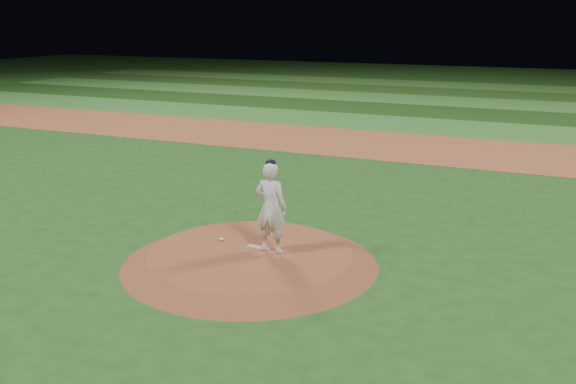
# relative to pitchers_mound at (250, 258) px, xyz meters

# --- Properties ---
(ground) EXTENTS (120.00, 120.00, 0.00)m
(ground) POSITION_rel_pitchers_mound_xyz_m (0.00, 0.00, -0.12)
(ground) COLOR #21521A
(ground) RESTS_ON ground
(infield_dirt_band) EXTENTS (70.00, 6.00, 0.02)m
(infield_dirt_band) POSITION_rel_pitchers_mound_xyz_m (0.00, 14.00, -0.12)
(infield_dirt_band) COLOR #A15532
(infield_dirt_band) RESTS_ON ground
(outfield_stripe_0) EXTENTS (70.00, 5.00, 0.02)m
(outfield_stripe_0) POSITION_rel_pitchers_mound_xyz_m (0.00, 19.50, -0.12)
(outfield_stripe_0) COLOR #347A2C
(outfield_stripe_0) RESTS_ON ground
(outfield_stripe_1) EXTENTS (70.00, 5.00, 0.02)m
(outfield_stripe_1) POSITION_rel_pitchers_mound_xyz_m (0.00, 24.50, -0.12)
(outfield_stripe_1) COLOR #1B4215
(outfield_stripe_1) RESTS_ON ground
(outfield_stripe_2) EXTENTS (70.00, 5.00, 0.02)m
(outfield_stripe_2) POSITION_rel_pitchers_mound_xyz_m (0.00, 29.50, -0.12)
(outfield_stripe_2) COLOR #3A7A2C
(outfield_stripe_2) RESTS_ON ground
(outfield_stripe_3) EXTENTS (70.00, 5.00, 0.02)m
(outfield_stripe_3) POSITION_rel_pitchers_mound_xyz_m (0.00, 34.50, -0.12)
(outfield_stripe_3) COLOR #224C18
(outfield_stripe_3) RESTS_ON ground
(outfield_stripe_4) EXTENTS (70.00, 5.00, 0.02)m
(outfield_stripe_4) POSITION_rel_pitchers_mound_xyz_m (0.00, 39.50, -0.12)
(outfield_stripe_4) COLOR #3C7329
(outfield_stripe_4) RESTS_ON ground
(outfield_stripe_5) EXTENTS (70.00, 5.00, 0.02)m
(outfield_stripe_5) POSITION_rel_pitchers_mound_xyz_m (0.00, 44.50, -0.12)
(outfield_stripe_5) COLOR #1D4E19
(outfield_stripe_5) RESTS_ON ground
(pitchers_mound) EXTENTS (5.50, 5.50, 0.25)m
(pitchers_mound) POSITION_rel_pitchers_mound_xyz_m (0.00, 0.00, 0.00)
(pitchers_mound) COLOR brown
(pitchers_mound) RESTS_ON ground
(pitching_rubber) EXTENTS (0.54, 0.19, 0.03)m
(pitching_rubber) POSITION_rel_pitchers_mound_xyz_m (0.04, 0.33, 0.14)
(pitching_rubber) COLOR beige
(pitching_rubber) RESTS_ON pitchers_mound
(rosin_bag) EXTENTS (0.12, 0.12, 0.07)m
(rosin_bag) POSITION_rel_pitchers_mound_xyz_m (-0.95, 0.41, 0.16)
(rosin_bag) COLOR silver
(rosin_bag) RESTS_ON pitchers_mound
(pitcher_on_mound) EXTENTS (0.73, 0.49, 2.03)m
(pitcher_on_mound) POSITION_rel_pitchers_mound_xyz_m (0.38, 0.26, 1.12)
(pitcher_on_mound) COLOR white
(pitcher_on_mound) RESTS_ON pitchers_mound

